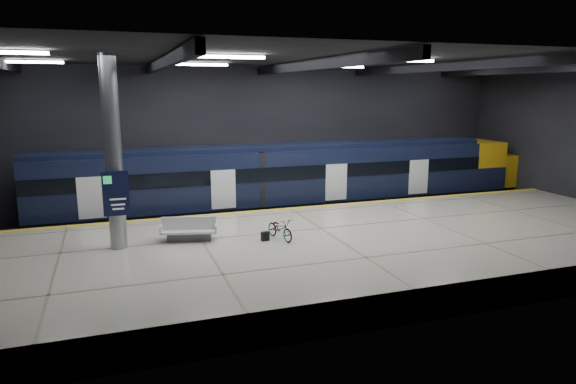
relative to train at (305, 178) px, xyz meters
name	(u,v)px	position (x,y,z in m)	size (l,w,h in m)	color
ground	(312,247)	(-1.78, -5.50, -2.06)	(30.00, 30.00, 0.00)	black
room_shell	(313,115)	(-1.78, -5.49, 3.66)	(30.10, 16.10, 8.05)	black
platform	(336,251)	(-1.78, -8.00, -1.51)	(30.00, 11.00, 1.10)	beige
safety_strip	(291,209)	(-1.78, -2.75, -0.95)	(30.00, 0.40, 0.01)	gold
rails	(274,216)	(-1.78, 0.00, -1.98)	(30.00, 1.52, 0.16)	gray
train	(305,178)	(0.00, 0.00, 0.00)	(29.40, 2.84, 3.79)	black
bench	(189,232)	(-7.22, -6.45, -0.63)	(2.26, 1.35, 0.93)	#595B60
bicycle	(280,229)	(-3.89, -7.44, -0.54)	(0.56, 1.60, 0.84)	#99999E
pannier_bag	(265,236)	(-4.49, -7.44, -0.78)	(0.30, 0.18, 0.35)	black
info_column	(113,156)	(-9.78, -6.52, 2.40)	(0.90, 0.78, 6.90)	#9EA0A5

